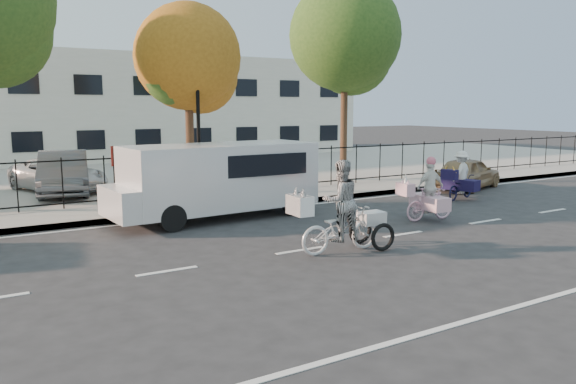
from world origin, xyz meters
TOP-DOWN VIEW (x-y plane):
  - ground at (0.00, 0.00)m, footprint 120.00×120.00m
  - road_markings at (0.00, 0.00)m, footprint 60.00×9.52m
  - curb at (0.00, 5.05)m, footprint 60.00×0.10m
  - sidewalk at (0.00, 6.10)m, footprint 60.00×2.20m
  - parking_lot at (0.00, 15.00)m, footprint 60.00×15.60m
  - iron_fence at (0.00, 7.20)m, footprint 58.00×0.06m
  - building at (0.00, 25.00)m, footprint 34.00×10.00m
  - lamppost at (0.50, 6.80)m, footprint 0.36×0.36m
  - street_sign at (-1.85, 6.80)m, footprint 0.85×0.06m
  - zebra_trike at (0.68, -0.54)m, footprint 2.32×0.89m
  - unicorn_bike at (4.76, 0.91)m, footprint 1.77×1.24m
  - bull_bike at (8.28, 2.94)m, footprint 1.82×1.28m
  - white_van at (-0.02, 4.23)m, footprint 5.95×2.32m
  - gold_sedan at (10.42, 4.50)m, footprint 3.85×2.47m
  - lot_car_b at (-3.13, 10.91)m, footprint 3.14×4.61m
  - lot_car_c at (-3.06, 10.18)m, footprint 2.32×4.63m
  - tree_mid at (0.85, 8.14)m, footprint 3.59×3.56m
  - tree_east at (7.46, 8.26)m, footprint 4.41×4.41m

SIDE VIEW (x-z plane):
  - ground at x=0.00m, z-range 0.00..0.00m
  - road_markings at x=0.00m, z-range 0.00..0.01m
  - curb at x=0.00m, z-range 0.00..0.15m
  - sidewalk at x=0.00m, z-range 0.00..0.15m
  - parking_lot at x=0.00m, z-range 0.00..0.15m
  - gold_sedan at x=10.42m, z-range 0.00..1.22m
  - unicorn_bike at x=4.76m, z-range -0.23..1.53m
  - bull_bike at x=8.28m, z-range -0.17..1.47m
  - lot_car_b at x=-3.13m, z-range 0.15..1.32m
  - zebra_trike at x=0.68m, z-range -0.23..1.77m
  - lot_car_c at x=-3.06m, z-range 0.15..1.61m
  - iron_fence at x=0.00m, z-range 0.15..1.65m
  - white_van at x=-0.02m, z-range 0.11..2.18m
  - street_sign at x=-1.85m, z-range 0.52..2.32m
  - building at x=0.00m, z-range 0.00..6.00m
  - lamppost at x=0.50m, z-range 0.95..5.28m
  - tree_mid at x=0.85m, z-range 1.30..7.83m
  - tree_east at x=7.46m, z-range 1.62..9.71m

